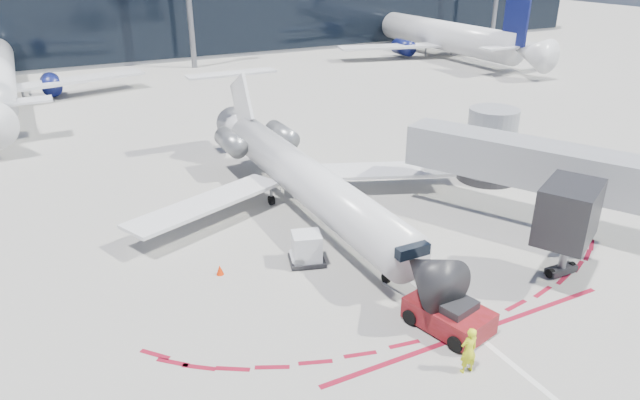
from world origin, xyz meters
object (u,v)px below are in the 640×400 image
pushback_tug (449,315)px  uld_container (307,249)px  regional_jet (300,174)px  ramp_worker (469,350)px

pushback_tug → uld_container: (-2.92, 7.30, 0.19)m
regional_jet → pushback_tug: (0.45, -13.36, -1.55)m
regional_jet → ramp_worker: 15.85m
pushback_tug → uld_container: bearing=97.7°
regional_jet → uld_container: 6.68m
ramp_worker → uld_container: (-1.83, 9.74, -0.16)m
pushback_tug → uld_container: uld_container is taller
regional_jet → uld_container: size_ratio=12.54×
uld_container → regional_jet: bearing=84.1°
pushback_tug → uld_container: 7.87m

